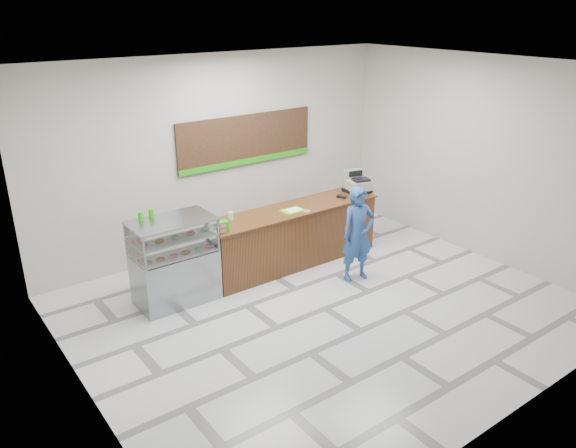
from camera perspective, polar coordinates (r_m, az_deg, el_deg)
floor at (r=8.52m, az=3.83°, el=-8.56°), size 7.00×7.00×0.00m
back_wall at (r=10.16m, az=-6.96°, el=7.05°), size 7.00×0.00×7.00m
ceiling at (r=7.41m, az=4.52°, el=15.53°), size 7.00×7.00×0.00m
sales_counter at (r=9.68m, az=0.49°, el=-1.24°), size 3.26×0.76×1.03m
display_case at (r=8.58m, az=-11.46°, el=-3.66°), size 1.22×0.72×1.33m
menu_board at (r=10.35m, az=-4.23°, el=8.47°), size 2.80×0.06×0.90m
cash_register at (r=10.37m, az=7.05°, el=4.06°), size 0.51×0.53×0.40m
card_terminal at (r=10.04m, az=5.45°, el=2.78°), size 0.13×0.18×0.04m
serving_tray at (r=9.35m, az=0.49°, el=1.37°), size 0.37×0.27×0.02m
napkin_box at (r=8.71m, az=-6.55°, el=-0.03°), size 0.14×0.14×0.11m
straw_cup at (r=9.02m, az=-5.84°, el=0.84°), size 0.09×0.09×0.13m
promo_box at (r=8.54m, az=-6.75°, el=-0.27°), size 0.20×0.15×0.17m
donut_decal at (r=9.36m, az=1.83°, el=1.33°), size 0.15×0.15×0.00m
green_cup_left at (r=8.40m, az=-14.72°, el=0.79°), size 0.08×0.08×0.12m
green_cup_right at (r=8.48m, az=-13.72°, el=1.10°), size 0.08×0.08×0.13m
customer at (r=9.13m, az=7.12°, el=-1.02°), size 0.65×0.50×1.58m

